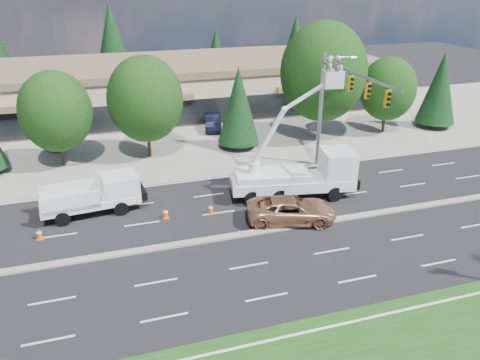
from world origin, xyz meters
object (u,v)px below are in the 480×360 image
object	(u,v)px
signal_mast	(335,98)
bucket_truck	(304,169)
minivan	(291,210)
utility_pickup	(98,198)

from	to	relation	value
signal_mast	bucket_truck	bearing A→B (deg)	-140.70
minivan	utility_pickup	bearing A→B (deg)	82.11
bucket_truck	minivan	world-z (taller)	bucket_truck
signal_mast	bucket_truck	world-z (taller)	bucket_truck
utility_pickup	minivan	xyz separation A→B (m)	(11.64, -4.95, -0.19)
utility_pickup	minivan	bearing A→B (deg)	-28.95
signal_mast	minivan	xyz separation A→B (m)	(-5.89, -6.26, -5.27)
signal_mast	utility_pickup	world-z (taller)	signal_mast
signal_mast	utility_pickup	size ratio (longest dim) A/B	1.58
signal_mast	utility_pickup	xyz separation A→B (m)	(-17.54, -1.31, -5.07)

